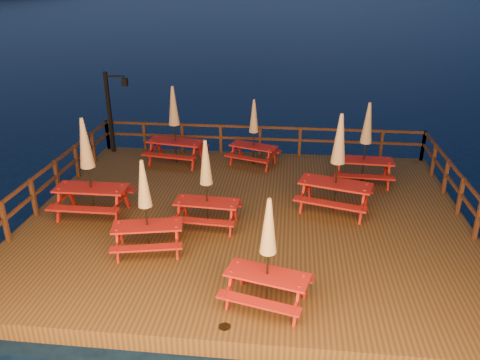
% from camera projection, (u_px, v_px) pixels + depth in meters
% --- Properties ---
extents(ground, '(500.00, 500.00, 0.00)m').
position_uv_depth(ground, '(247.00, 227.00, 13.26)').
color(ground, black).
rests_on(ground, ground).
extents(deck, '(12.00, 10.00, 0.40)m').
position_uv_depth(deck, '(247.00, 221.00, 13.18)').
color(deck, '#412C15').
rests_on(deck, ground).
extents(deck_piles, '(11.44, 9.44, 1.40)m').
position_uv_depth(deck_piles, '(247.00, 236.00, 13.38)').
color(deck_piles, '#3A2412').
rests_on(deck_piles, ground).
extents(railing, '(11.80, 9.75, 1.10)m').
position_uv_depth(railing, '(253.00, 166.00, 14.41)').
color(railing, '#3A2412').
rests_on(railing, deck).
extents(lamp_post, '(0.85, 0.18, 3.00)m').
position_uv_depth(lamp_post, '(113.00, 105.00, 17.06)').
color(lamp_post, black).
rests_on(lamp_post, deck).
extents(picnic_table_0, '(1.99, 1.81, 2.33)m').
position_uv_depth(picnic_table_0, '(254.00, 131.00, 16.09)').
color(picnic_table_0, '#9C210E').
rests_on(picnic_table_0, deck).
extents(picnic_table_1, '(1.96, 1.61, 2.79)m').
position_uv_depth(picnic_table_1, '(88.00, 166.00, 12.52)').
color(picnic_table_1, '#9C210E').
rests_on(picnic_table_1, deck).
extents(picnic_table_2, '(1.95, 1.73, 2.38)m').
position_uv_depth(picnic_table_2, '(268.00, 251.00, 9.06)').
color(picnic_table_2, '#9C210E').
rests_on(picnic_table_2, deck).
extents(picnic_table_3, '(1.90, 1.67, 2.36)m').
position_uv_depth(picnic_table_3, '(145.00, 205.00, 10.89)').
color(picnic_table_3, '#9C210E').
rests_on(picnic_table_3, deck).
extents(picnic_table_4, '(1.91, 1.60, 2.63)m').
position_uv_depth(picnic_table_4, '(366.00, 142.00, 14.58)').
color(picnic_table_4, '#9C210E').
rests_on(picnic_table_4, deck).
extents(picnic_table_5, '(1.76, 1.48, 2.40)m').
position_uv_depth(picnic_table_5, '(206.00, 183.00, 12.02)').
color(picnic_table_5, '#9C210E').
rests_on(picnic_table_5, deck).
extents(picnic_table_6, '(2.15, 1.87, 2.75)m').
position_uv_depth(picnic_table_6, '(174.00, 124.00, 16.14)').
color(picnic_table_6, '#9C210E').
rests_on(picnic_table_6, deck).
extents(picnic_table_7, '(2.36, 2.12, 2.83)m').
position_uv_depth(picnic_table_7, '(338.00, 162.00, 12.75)').
color(picnic_table_7, '#9C210E').
rests_on(picnic_table_7, deck).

